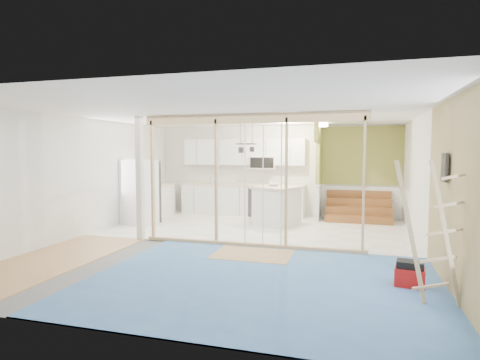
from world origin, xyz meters
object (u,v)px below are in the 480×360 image
(fridge, at_px, (140,192))
(toolbox, at_px, (410,275))
(ladder, at_px, (432,233))
(island, at_px, (277,206))

(fridge, height_order, toolbox, fridge)
(fridge, distance_m, toolbox, 6.87)
(ladder, bearing_deg, toolbox, 97.48)
(fridge, height_order, ladder, ladder)
(fridge, relative_size, island, 1.24)
(fridge, xyz_separation_m, ladder, (6.19, -3.87, 0.07))
(island, bearing_deg, toolbox, -33.72)
(toolbox, bearing_deg, fridge, 161.26)
(ladder, bearing_deg, fridge, 142.38)
(island, distance_m, ladder, 5.48)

